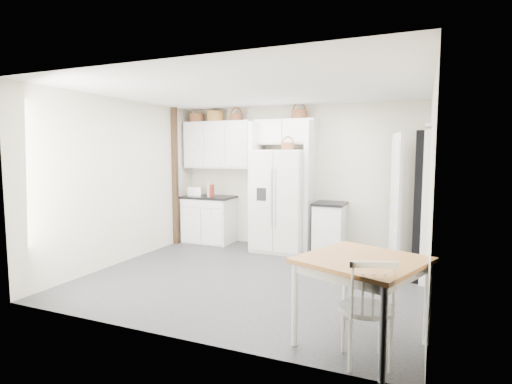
% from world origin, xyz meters
% --- Properties ---
extents(floor, '(4.50, 4.50, 0.00)m').
position_xyz_m(floor, '(0.00, 0.00, 0.00)').
color(floor, '#27272A').
rests_on(floor, ground).
extents(ceiling, '(4.50, 4.50, 0.00)m').
position_xyz_m(ceiling, '(0.00, 0.00, 2.60)').
color(ceiling, white).
rests_on(ceiling, wall_back).
extents(wall_back, '(4.50, 0.00, 4.50)m').
position_xyz_m(wall_back, '(0.00, 2.00, 1.30)').
color(wall_back, beige).
rests_on(wall_back, floor).
extents(wall_left, '(0.00, 4.00, 4.00)m').
position_xyz_m(wall_left, '(-2.25, 0.00, 1.30)').
color(wall_left, beige).
rests_on(wall_left, floor).
extents(wall_right, '(0.00, 4.00, 4.00)m').
position_xyz_m(wall_right, '(2.25, 0.00, 1.30)').
color(wall_right, beige).
rests_on(wall_right, floor).
extents(refrigerator, '(0.93, 0.75, 1.80)m').
position_xyz_m(refrigerator, '(-0.15, 1.61, 0.90)').
color(refrigerator, silver).
rests_on(refrigerator, floor).
extents(base_cab_left, '(0.94, 0.59, 0.87)m').
position_xyz_m(base_cab_left, '(-1.67, 1.70, 0.43)').
color(base_cab_left, silver).
rests_on(base_cab_left, floor).
extents(base_cab_right, '(0.49, 0.59, 0.86)m').
position_xyz_m(base_cab_right, '(0.72, 1.70, 0.43)').
color(base_cab_right, silver).
rests_on(base_cab_right, floor).
extents(dining_table, '(1.27, 1.27, 0.82)m').
position_xyz_m(dining_table, '(1.70, -1.45, 0.41)').
color(dining_table, brown).
rests_on(dining_table, floor).
extents(windsor_chair, '(0.57, 0.55, 0.94)m').
position_xyz_m(windsor_chair, '(1.79, -1.75, 0.47)').
color(windsor_chair, silver).
rests_on(windsor_chair, floor).
extents(counter_left, '(0.98, 0.63, 0.04)m').
position_xyz_m(counter_left, '(-1.67, 1.70, 0.89)').
color(counter_left, black).
rests_on(counter_left, base_cab_left).
extents(counter_right, '(0.53, 0.63, 0.04)m').
position_xyz_m(counter_right, '(0.72, 1.70, 0.88)').
color(counter_right, black).
rests_on(counter_right, base_cab_right).
extents(toaster, '(0.29, 0.20, 0.19)m').
position_xyz_m(toaster, '(-1.90, 1.60, 1.00)').
color(toaster, silver).
rests_on(toaster, counter_left).
extents(cookbook_red, '(0.04, 0.16, 0.24)m').
position_xyz_m(cookbook_red, '(-1.56, 1.62, 1.03)').
color(cookbook_red, '#B1372B').
rests_on(cookbook_red, counter_left).
extents(cookbook_cream, '(0.06, 0.18, 0.26)m').
position_xyz_m(cookbook_cream, '(-1.58, 1.62, 1.04)').
color(cookbook_cream, beige).
rests_on(cookbook_cream, counter_left).
extents(basket_upper_a, '(0.29, 0.29, 0.17)m').
position_xyz_m(basket_upper_a, '(-2.00, 1.83, 2.43)').
color(basket_upper_a, brown).
rests_on(basket_upper_a, upper_cabinet).
extents(basket_upper_b, '(0.33, 0.33, 0.20)m').
position_xyz_m(basket_upper_b, '(-1.58, 1.83, 2.45)').
color(basket_upper_b, olive).
rests_on(basket_upper_b, upper_cabinet).
extents(basket_upper_c, '(0.24, 0.24, 0.14)m').
position_xyz_m(basket_upper_c, '(-1.13, 1.83, 2.42)').
color(basket_upper_c, brown).
rests_on(basket_upper_c, upper_cabinet).
extents(basket_bridge_b, '(0.27, 0.27, 0.16)m').
position_xyz_m(basket_bridge_b, '(0.11, 1.83, 2.43)').
color(basket_bridge_b, brown).
rests_on(basket_bridge_b, bridge_cabinet).
extents(basket_fridge_b, '(0.23, 0.23, 0.12)m').
position_xyz_m(basket_fridge_b, '(0.00, 1.51, 1.86)').
color(basket_fridge_b, brown).
rests_on(basket_fridge_b, refrigerator).
extents(upper_cabinet, '(1.40, 0.34, 0.90)m').
position_xyz_m(upper_cabinet, '(-1.50, 1.83, 1.90)').
color(upper_cabinet, silver).
rests_on(upper_cabinet, wall_back).
extents(bridge_cabinet, '(1.12, 0.34, 0.45)m').
position_xyz_m(bridge_cabinet, '(-0.15, 1.83, 2.12)').
color(bridge_cabinet, silver).
rests_on(bridge_cabinet, wall_back).
extents(fridge_panel_left, '(0.08, 0.60, 2.30)m').
position_xyz_m(fridge_panel_left, '(-0.66, 1.70, 1.15)').
color(fridge_panel_left, silver).
rests_on(fridge_panel_left, floor).
extents(fridge_panel_right, '(0.08, 0.60, 2.30)m').
position_xyz_m(fridge_panel_right, '(0.36, 1.70, 1.15)').
color(fridge_panel_right, silver).
rests_on(fridge_panel_right, floor).
extents(trim_post, '(0.09, 0.09, 2.60)m').
position_xyz_m(trim_post, '(-2.20, 1.35, 1.30)').
color(trim_post, black).
rests_on(trim_post, floor).
extents(doorway_void, '(0.18, 0.85, 2.05)m').
position_xyz_m(doorway_void, '(2.16, 1.00, 1.02)').
color(doorway_void, black).
rests_on(doorway_void, floor).
extents(door_slab, '(0.21, 0.79, 2.05)m').
position_xyz_m(door_slab, '(1.80, 1.33, 1.02)').
color(door_slab, white).
rests_on(door_slab, floor).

